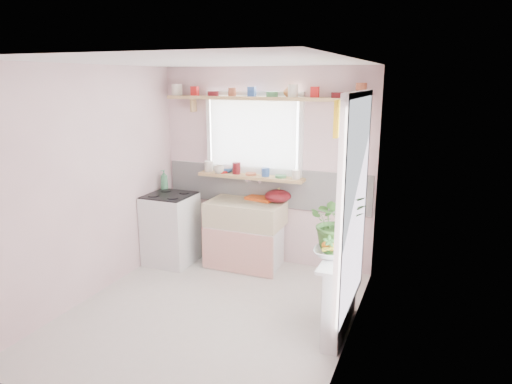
% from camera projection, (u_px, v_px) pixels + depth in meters
% --- Properties ---
extents(room, '(3.20, 3.20, 3.20)m').
position_uv_depth(room, '(298.00, 173.00, 4.89)').
color(room, silver).
rests_on(room, ground).
extents(sink_unit, '(0.95, 0.65, 1.11)m').
position_uv_depth(sink_unit, '(245.00, 234.00, 5.80)').
color(sink_unit, white).
rests_on(sink_unit, ground).
extents(cooker, '(0.58, 0.58, 0.93)m').
position_uv_depth(cooker, '(171.00, 228.00, 5.92)').
color(cooker, white).
rests_on(cooker, ground).
extents(radiator_ledge, '(0.22, 0.95, 0.78)m').
position_uv_depth(radiator_ledge, '(341.00, 292.00, 4.30)').
color(radiator_ledge, white).
rests_on(radiator_ledge, ground).
extents(windowsill, '(1.40, 0.22, 0.04)m').
position_uv_depth(windowsill, '(251.00, 177.00, 5.80)').
color(windowsill, tan).
rests_on(windowsill, room).
extents(pine_shelf, '(2.52, 0.24, 0.04)m').
position_uv_depth(pine_shelf, '(262.00, 98.00, 5.50)').
color(pine_shelf, tan).
rests_on(pine_shelf, room).
extents(shelf_crockery, '(2.47, 0.11, 0.12)m').
position_uv_depth(shelf_crockery, '(260.00, 92.00, 5.49)').
color(shelf_crockery, silver).
rests_on(shelf_crockery, pine_shelf).
extents(sill_crockery, '(1.35, 0.11, 0.12)m').
position_uv_depth(sill_crockery, '(250.00, 171.00, 5.78)').
color(sill_crockery, silver).
rests_on(sill_crockery, windowsill).
extents(dish_tray, '(0.41, 0.34, 0.04)m').
position_uv_depth(dish_tray, '(262.00, 198.00, 5.83)').
color(dish_tray, '#D14B12').
rests_on(dish_tray, sink_unit).
extents(colander, '(0.35, 0.35, 0.15)m').
position_uv_depth(colander, '(278.00, 196.00, 5.69)').
color(colander, '#5D1016').
rests_on(colander, sink_unit).
extents(jade_plant, '(0.65, 0.62, 0.57)m').
position_uv_depth(jade_plant, '(336.00, 222.00, 4.23)').
color(jade_plant, '#386628').
rests_on(jade_plant, radiator_ledge).
extents(fruit_bowl, '(0.34, 0.34, 0.08)m').
position_uv_depth(fruit_bowl, '(331.00, 253.00, 4.14)').
color(fruit_bowl, white).
rests_on(fruit_bowl, radiator_ledge).
extents(herb_pot, '(0.14, 0.12, 0.22)m').
position_uv_depth(herb_pot, '(329.00, 248.00, 4.06)').
color(herb_pot, '#326A2A').
rests_on(herb_pot, radiator_ledge).
extents(soap_bottle_sink, '(0.09, 0.10, 0.17)m').
position_uv_depth(soap_bottle_sink, '(279.00, 194.00, 5.73)').
color(soap_bottle_sink, '#E2D364').
rests_on(soap_bottle_sink, sink_unit).
extents(sill_cup, '(0.14, 0.14, 0.10)m').
position_uv_depth(sill_cup, '(219.00, 170.00, 5.88)').
color(sill_cup, beige).
rests_on(sill_cup, windowsill).
extents(sill_bowl, '(0.25, 0.25, 0.06)m').
position_uv_depth(sill_bowl, '(226.00, 170.00, 5.97)').
color(sill_bowl, '#3568AD').
rests_on(sill_bowl, windowsill).
extents(shelf_vase, '(0.19, 0.19, 0.15)m').
position_uv_depth(shelf_vase, '(289.00, 90.00, 5.41)').
color(shelf_vase, '#B26A37').
rests_on(shelf_vase, pine_shelf).
extents(cooker_bottle, '(0.13, 0.13, 0.26)m').
position_uv_depth(cooker_bottle, '(164.00, 180.00, 6.05)').
color(cooker_bottle, '#468C5D').
rests_on(cooker_bottle, cooker).
extents(fruit, '(0.20, 0.14, 0.10)m').
position_uv_depth(fruit, '(332.00, 247.00, 4.13)').
color(fruit, orange).
rests_on(fruit, fruit_bowl).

